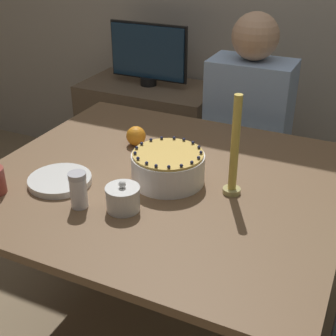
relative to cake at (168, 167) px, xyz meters
name	(u,v)px	position (x,y,z in m)	size (l,w,h in m)	color
ground_plane	(164,326)	(-0.03, 0.02, -0.82)	(12.00, 12.00, 0.00)	#8C7556
dining_table	(164,202)	(-0.03, 0.02, -0.16)	(1.29, 1.16, 0.76)	brown
cake	(168,167)	(0.00, 0.00, 0.00)	(0.26, 0.26, 0.12)	white
sugar_bowl	(123,198)	(-0.05, -0.23, -0.01)	(0.11, 0.11, 0.11)	silver
sugar_shaker	(78,190)	(-0.19, -0.28, 0.01)	(0.06, 0.06, 0.12)	white
plate_stack	(60,180)	(-0.34, -0.18, -0.04)	(0.23, 0.23, 0.02)	silver
candle	(234,154)	(0.23, 0.01, 0.09)	(0.06, 0.06, 0.36)	tan
orange_fruit_0	(181,149)	(-0.03, 0.20, -0.02)	(0.07, 0.07, 0.07)	orange
orange_fruit_1	(136,136)	(-0.25, 0.22, -0.02)	(0.08, 0.08, 0.08)	orange
person_man_blue_shirt	(245,151)	(0.07, 0.80, -0.28)	(0.40, 0.34, 1.23)	#473D33
side_cabinet	(150,136)	(-0.67, 1.14, -0.47)	(0.84, 0.46, 0.69)	brown
tv_monitor	(148,54)	(-0.67, 1.14, 0.07)	(0.50, 0.10, 0.37)	black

